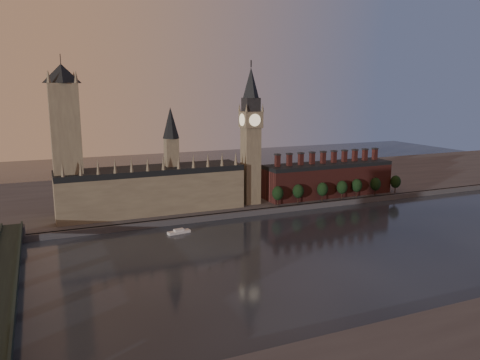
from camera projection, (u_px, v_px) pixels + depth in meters
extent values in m
plane|color=black|center=(317.00, 255.00, 257.84)|extent=(900.00, 900.00, 0.00)
cube|color=#4C4C51|center=(249.00, 213.00, 338.55)|extent=(900.00, 4.00, 4.00)
cube|color=#4C4C51|center=(208.00, 189.00, 419.64)|extent=(900.00, 180.00, 4.00)
cube|color=gray|center=(152.00, 192.00, 332.68)|extent=(130.00, 30.00, 28.00)
cube|color=black|center=(151.00, 170.00, 329.65)|extent=(130.00, 30.00, 4.00)
cube|color=gray|center=(172.00, 155.00, 333.61)|extent=(9.00, 9.00, 24.00)
cone|color=black|center=(171.00, 123.00, 329.25)|extent=(12.00, 12.00, 22.00)
cone|color=gray|center=(63.00, 169.00, 292.68)|extent=(2.60, 2.60, 10.00)
cone|color=gray|center=(81.00, 168.00, 296.87)|extent=(2.60, 2.60, 10.00)
cone|color=gray|center=(98.00, 167.00, 301.06)|extent=(2.60, 2.60, 10.00)
cone|color=gray|center=(115.00, 166.00, 305.24)|extent=(2.60, 2.60, 10.00)
cone|color=gray|center=(132.00, 165.00, 309.43)|extent=(2.60, 2.60, 10.00)
cone|color=gray|center=(148.00, 164.00, 313.62)|extent=(2.60, 2.60, 10.00)
cone|color=gray|center=(163.00, 163.00, 317.80)|extent=(2.60, 2.60, 10.00)
cone|color=gray|center=(179.00, 162.00, 321.99)|extent=(2.60, 2.60, 10.00)
cone|color=gray|center=(193.00, 161.00, 326.18)|extent=(2.60, 2.60, 10.00)
cone|color=gray|center=(208.00, 160.00, 330.36)|extent=(2.60, 2.60, 10.00)
cone|color=gray|center=(222.00, 159.00, 334.55)|extent=(2.60, 2.60, 10.00)
cone|color=gray|center=(236.00, 158.00, 338.74)|extent=(2.60, 2.60, 10.00)
cube|color=gray|center=(67.00, 153.00, 305.34)|extent=(18.00, 18.00, 90.00)
cone|color=black|center=(61.00, 73.00, 295.68)|extent=(24.00, 24.00, 12.00)
cylinder|color=#232326|center=(61.00, 64.00, 294.55)|extent=(0.50, 0.50, 12.00)
cone|color=gray|center=(48.00, 76.00, 285.73)|extent=(3.00, 3.00, 8.00)
cone|color=gray|center=(76.00, 76.00, 291.98)|extent=(3.00, 3.00, 8.00)
cone|color=gray|center=(48.00, 77.00, 300.15)|extent=(3.00, 3.00, 8.00)
cone|color=gray|center=(74.00, 77.00, 306.39)|extent=(3.00, 3.00, 8.00)
cube|color=gray|center=(251.00, 166.00, 354.61)|extent=(12.00, 12.00, 58.00)
cube|color=gray|center=(251.00, 120.00, 347.98)|extent=(14.00, 14.00, 12.00)
cube|color=#232326|center=(251.00, 105.00, 345.89)|extent=(11.00, 11.00, 10.00)
cone|color=black|center=(251.00, 83.00, 342.86)|extent=(13.00, 13.00, 22.00)
cylinder|color=#232326|center=(251.00, 64.00, 340.31)|extent=(1.00, 1.00, 5.00)
cylinder|color=beige|center=(255.00, 120.00, 341.49)|extent=(9.00, 0.50, 9.00)
cylinder|color=beige|center=(247.00, 119.00, 354.47)|extent=(9.00, 0.50, 9.00)
cylinder|color=beige|center=(242.00, 120.00, 345.17)|extent=(0.50, 9.00, 9.00)
cylinder|color=beige|center=(260.00, 119.00, 350.79)|extent=(0.50, 9.00, 9.00)
cone|color=gray|center=(247.00, 108.00, 337.88)|extent=(2.00, 2.00, 6.00)
cone|color=gray|center=(263.00, 108.00, 342.95)|extent=(2.00, 2.00, 6.00)
cone|color=gray|center=(239.00, 107.00, 349.59)|extent=(2.00, 2.00, 6.00)
cone|color=gray|center=(255.00, 107.00, 354.67)|extent=(2.00, 2.00, 6.00)
cube|color=#5A2522|center=(328.00, 181.00, 385.15)|extent=(110.00, 25.00, 24.00)
cube|color=black|center=(328.00, 165.00, 382.59)|extent=(110.00, 25.00, 3.00)
cube|color=#5A2522|center=(278.00, 161.00, 363.11)|extent=(3.50, 3.50, 9.00)
cube|color=#232326|center=(278.00, 154.00, 362.16)|extent=(4.20, 4.20, 1.00)
cube|color=#5A2522|center=(289.00, 160.00, 367.19)|extent=(3.50, 3.50, 9.00)
cube|color=#232326|center=(289.00, 154.00, 366.24)|extent=(4.20, 4.20, 1.00)
cube|color=#5A2522|center=(301.00, 159.00, 371.26)|extent=(3.50, 3.50, 9.00)
cube|color=#232326|center=(301.00, 153.00, 370.32)|extent=(4.20, 4.20, 1.00)
cube|color=#5A2522|center=(312.00, 159.00, 375.34)|extent=(3.50, 3.50, 9.00)
cube|color=#232326|center=(312.00, 152.00, 374.39)|extent=(4.20, 4.20, 1.00)
cube|color=#5A2522|center=(323.00, 158.00, 379.42)|extent=(3.50, 3.50, 9.00)
cube|color=#232326|center=(323.00, 152.00, 378.47)|extent=(4.20, 4.20, 1.00)
cube|color=#5A2522|center=(334.00, 157.00, 383.49)|extent=(3.50, 3.50, 9.00)
cube|color=#232326|center=(334.00, 151.00, 382.54)|extent=(4.20, 4.20, 1.00)
cube|color=#5A2522|center=(344.00, 156.00, 387.57)|extent=(3.50, 3.50, 9.00)
cube|color=#232326|center=(345.00, 150.00, 386.62)|extent=(4.20, 4.20, 1.00)
cube|color=#5A2522|center=(355.00, 156.00, 391.64)|extent=(3.50, 3.50, 9.00)
cube|color=#232326|center=(355.00, 150.00, 390.70)|extent=(4.20, 4.20, 1.00)
cube|color=#5A2522|center=(365.00, 155.00, 395.72)|extent=(3.50, 3.50, 9.00)
cube|color=#232326|center=(365.00, 149.00, 394.77)|extent=(4.20, 4.20, 1.00)
cube|color=#5A2522|center=(375.00, 154.00, 399.80)|extent=(3.50, 3.50, 9.00)
cube|color=#232326|center=(375.00, 149.00, 398.85)|extent=(4.20, 4.20, 1.00)
cylinder|color=black|center=(278.00, 202.00, 351.98)|extent=(0.80, 0.80, 6.00)
ellipsoid|color=black|center=(278.00, 193.00, 350.75)|extent=(8.60, 8.60, 10.75)
cylinder|color=black|center=(298.00, 199.00, 358.97)|extent=(0.80, 0.80, 6.00)
ellipsoid|color=black|center=(298.00, 191.00, 357.73)|extent=(8.60, 8.60, 10.75)
cylinder|color=black|center=(322.00, 197.00, 365.92)|extent=(0.80, 0.80, 6.00)
ellipsoid|color=black|center=(322.00, 189.00, 364.69)|extent=(8.60, 8.60, 10.75)
cylinder|color=black|center=(342.00, 195.00, 373.43)|extent=(0.80, 0.80, 6.00)
ellipsoid|color=black|center=(342.00, 187.00, 372.20)|extent=(8.60, 8.60, 10.75)
cylinder|color=black|center=(356.00, 193.00, 380.30)|extent=(0.80, 0.80, 6.00)
ellipsoid|color=black|center=(357.00, 185.00, 379.07)|extent=(8.60, 8.60, 10.75)
cylinder|color=black|center=(375.00, 192.00, 385.98)|extent=(0.80, 0.80, 6.00)
ellipsoid|color=black|center=(375.00, 184.00, 384.74)|extent=(8.60, 8.60, 10.75)
cylinder|color=black|center=(395.00, 189.00, 395.76)|extent=(0.80, 0.80, 6.00)
ellipsoid|color=black|center=(396.00, 182.00, 394.53)|extent=(8.60, 8.60, 10.75)
cube|color=#1B2925|center=(2.00, 291.00, 191.14)|extent=(12.00, 200.00, 2.50)
cube|color=#1B2925|center=(16.00, 284.00, 192.92)|extent=(1.00, 200.00, 1.30)
cube|color=#4C4C51|center=(12.00, 232.00, 277.11)|extent=(14.00, 8.00, 6.00)
cylinder|color=#232326|center=(1.00, 315.00, 181.30)|extent=(8.00, 8.00, 7.75)
cylinder|color=#232326|center=(6.00, 282.00, 211.93)|extent=(8.00, 8.00, 7.75)
cylinder|color=#232326|center=(9.00, 258.00, 242.56)|extent=(8.00, 8.00, 7.75)
cylinder|color=#232326|center=(12.00, 239.00, 273.20)|extent=(8.00, 8.00, 7.75)
cube|color=silver|center=(179.00, 232.00, 296.99)|extent=(15.09, 6.37, 1.67)
cube|color=silver|center=(179.00, 230.00, 296.71)|extent=(6.68, 4.06, 1.25)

